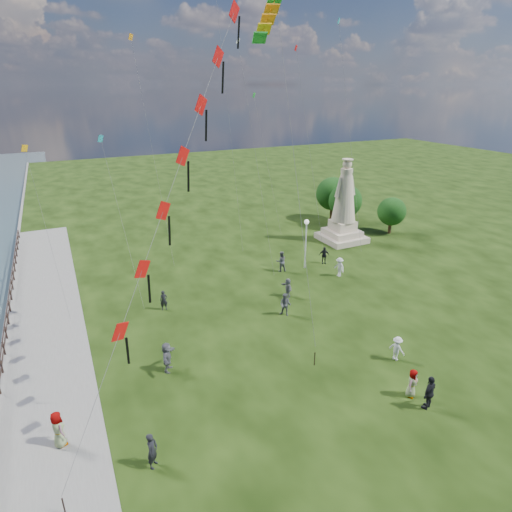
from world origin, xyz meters
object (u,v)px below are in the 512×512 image
person_9 (324,255)px  statue (344,211)px  person_7 (281,261)px  person_0 (152,450)px  person_5 (167,357)px  person_6 (164,300)px  person_1 (285,305)px  lamppost (306,233)px  person_11 (288,288)px  person_3 (429,392)px  person_8 (339,267)px  person_2 (397,348)px  person_4 (412,383)px  person_10 (59,431)px

person_9 → statue: bearing=64.6°
person_7 → person_0: bearing=60.2°
person_5 → person_6: 7.51m
person_0 → person_1: size_ratio=1.02×
person_7 → person_5: bearing=50.7°
lamppost → person_11: size_ratio=2.99×
person_3 → person_8: 16.57m
person_2 → person_3: person_3 is taller
person_4 → person_7: size_ratio=0.87×
person_7 → person_9: size_ratio=1.15×
person_1 → person_5: bearing=-117.8°
statue → person_5: (-22.68, -14.27, -2.36)m
person_4 → person_9: size_ratio=1.00×
person_8 → person_0: bearing=-61.7°
person_3 → person_10: person_3 is taller
person_1 → person_2: person_1 is taller
person_1 → person_5: (-9.35, -2.72, 0.06)m
person_2 → person_10: person_10 is taller
person_1 → person_11: 3.04m
lamppost → person_9: size_ratio=2.80×
statue → person_2: (-9.83, -19.16, -2.50)m
person_1 → person_6: 9.00m
person_6 → person_7: bearing=22.5°
statue → person_0: (-24.99, -20.69, -2.41)m
person_0 → person_4: 13.63m
person_7 → person_9: bearing=-168.6°
person_4 → person_1: bearing=75.7°
person_0 → person_5: 6.82m
person_5 → person_8: 18.24m
person_6 → person_11: 9.58m
statue → person_11: bearing=-143.5°
person_11 → person_10: bearing=-63.2°
person_0 → person_6: size_ratio=1.15×
person_0 → person_5: person_5 is taller
person_7 → person_11: 4.97m
lamppost → person_3: (-3.85, -18.47, -2.35)m
lamppost → person_0: lamppost is taller
person_2 → person_5: person_5 is taller
lamppost → person_3: bearing=-101.8°
person_5 → person_8: bearing=-39.8°
statue → person_6: (-21.06, -6.93, -2.52)m
lamppost → person_10: (-21.15, -13.10, -2.41)m
person_2 → person_7: 14.76m
person_5 → person_6: person_5 is taller
person_11 → person_3: bearing=0.9°
person_1 → person_5: person_5 is taller
lamppost → person_7: 3.34m
person_2 → person_11: (-1.87, 10.17, -0.01)m
statue → person_2: size_ratio=5.55×
statue → person_9: 7.41m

